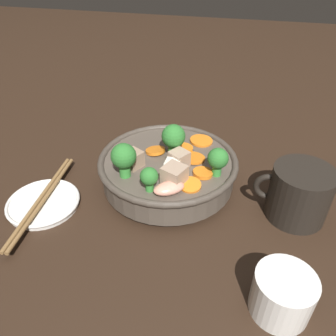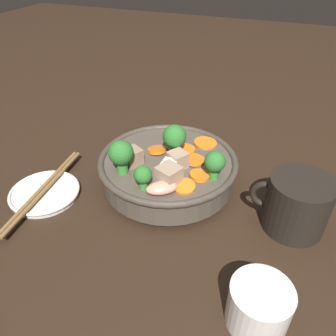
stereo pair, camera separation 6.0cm
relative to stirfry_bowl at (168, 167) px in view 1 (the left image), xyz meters
name	(u,v)px [view 1 (the left image)]	position (x,y,z in m)	size (l,w,h in m)	color
ground_plane	(168,184)	(0.00, 0.00, -0.04)	(3.00, 3.00, 0.00)	black
stirfry_bowl	(168,167)	(0.00, 0.00, 0.00)	(0.25, 0.25, 0.12)	#51473D
side_saucer	(43,203)	(0.20, 0.11, -0.03)	(0.13, 0.13, 0.01)	white
tea_cup	(282,294)	(-0.20, 0.21, -0.01)	(0.08, 0.08, 0.06)	white
dark_mug	(298,193)	(-0.23, 0.02, 0.00)	(0.12, 0.10, 0.09)	black
chopsticks_pair	(42,199)	(0.20, 0.11, -0.03)	(0.04, 0.24, 0.01)	olive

